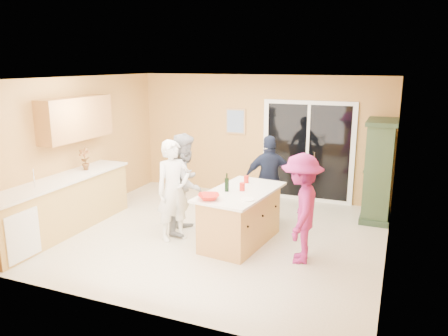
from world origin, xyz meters
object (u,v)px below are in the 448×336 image
at_px(woman_grey, 185,183).
at_px(woman_magenta, 301,209).
at_px(green_hutch, 379,172).
at_px(woman_navy, 270,180).
at_px(kitchen_island, 240,218).
at_px(woman_white, 173,191).

relative_size(woman_grey, woman_magenta, 1.06).
bearing_deg(green_hutch, woman_grey, -147.80).
xyz_separation_m(woman_navy, woman_magenta, (0.88, -1.39, 0.00)).
height_order(kitchen_island, woman_grey, woman_grey).
bearing_deg(woman_magenta, woman_white, -99.15).
relative_size(green_hutch, woman_navy, 1.16).
height_order(kitchen_island, woman_navy, woman_navy).
relative_size(kitchen_island, woman_white, 1.06).
distance_m(woman_grey, woman_magenta, 2.12).
bearing_deg(woman_navy, kitchen_island, 59.09).
bearing_deg(woman_grey, woman_magenta, -110.29).
relative_size(kitchen_island, woman_magenta, 1.10).
bearing_deg(green_hutch, woman_white, -142.90).
height_order(kitchen_island, woman_magenta, woman_magenta).
bearing_deg(green_hutch, woman_navy, -152.93).
bearing_deg(woman_grey, green_hutch, -66.66).
bearing_deg(woman_grey, woman_navy, -59.93).
bearing_deg(kitchen_island, woman_magenta, -8.84).
distance_m(green_hutch, woman_magenta, 2.49).
height_order(green_hutch, woman_navy, green_hutch).
relative_size(woman_white, woman_grey, 0.97).
distance_m(green_hutch, woman_navy, 2.02).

